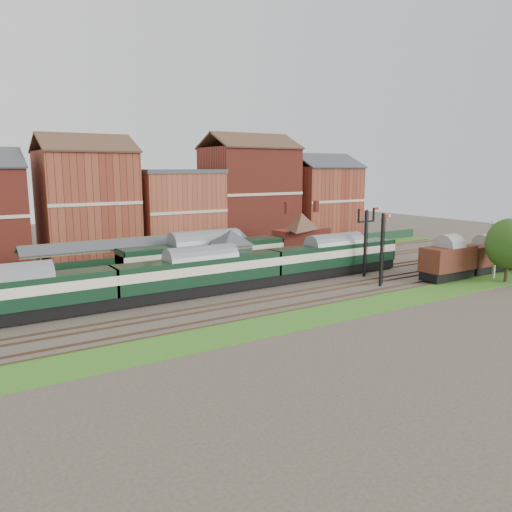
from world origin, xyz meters
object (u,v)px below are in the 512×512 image
signal_box (231,255)px  goods_van_a (485,256)px  semaphore_bracket (366,238)px  dmu_train (201,272)px  platform_railcar (205,256)px

signal_box → goods_van_a: (28.90, -12.25, -1.07)m
signal_box → semaphore_bracket: bearing=-20.9°
semaphore_bracket → dmu_train: size_ratio=0.15×
signal_box → semaphore_bracket: size_ratio=0.73×
signal_box → semaphore_bracket: (15.04, -5.75, 1.44)m
semaphore_bracket → goods_van_a: (13.86, -6.50, -2.51)m
dmu_train → goods_van_a: 35.40m
signal_box → semaphore_bracket: 16.16m
platform_railcar → goods_van_a: 34.23m
platform_railcar → goods_van_a: size_ratio=3.27×
semaphore_bracket → dmu_train: semaphore_bracket is taller
semaphore_bracket → platform_railcar: (-16.65, 9.00, -1.94)m
signal_box → goods_van_a: size_ratio=0.97×
semaphore_bracket → goods_van_a: bearing=-25.1°
signal_box → dmu_train: bearing=-148.7°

